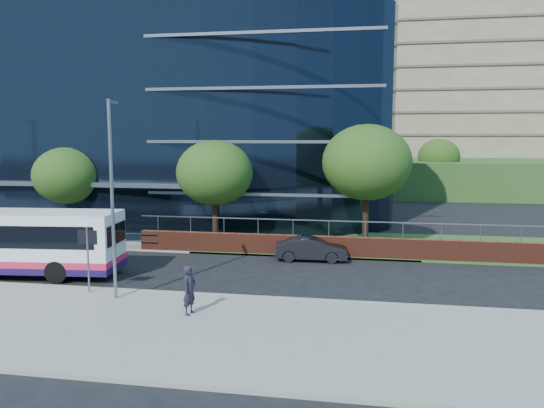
% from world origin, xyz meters
% --- Properties ---
extents(ground, '(200.00, 200.00, 0.00)m').
position_xyz_m(ground, '(0.00, 0.00, 0.00)').
color(ground, black).
rests_on(ground, ground).
extents(kerb, '(80.00, 0.25, 0.16)m').
position_xyz_m(kerb, '(0.00, -1.00, 0.08)').
color(kerb, gray).
rests_on(kerb, ground).
extents(yellow_line_outer, '(80.00, 0.08, 0.01)m').
position_xyz_m(yellow_line_outer, '(0.00, -0.80, 0.01)').
color(yellow_line_outer, gold).
rests_on(yellow_line_outer, ground).
extents(yellow_line_inner, '(80.00, 0.08, 0.01)m').
position_xyz_m(yellow_line_inner, '(0.00, -0.65, 0.01)').
color(yellow_line_inner, gold).
rests_on(yellow_line_inner, ground).
extents(far_forecourt, '(50.00, 8.00, 0.10)m').
position_xyz_m(far_forecourt, '(-6.00, 11.00, 0.05)').
color(far_forecourt, gray).
rests_on(far_forecourt, ground).
extents(grass_verge, '(36.00, 8.00, 0.12)m').
position_xyz_m(grass_verge, '(24.00, 11.00, 0.06)').
color(grass_verge, '#2D511E').
rests_on(grass_verge, ground).
extents(glass_office, '(44.00, 23.10, 16.00)m').
position_xyz_m(glass_office, '(-4.00, 20.85, 8.00)').
color(glass_office, black).
rests_on(glass_office, ground).
extents(retaining_wall, '(34.00, 0.40, 2.11)m').
position_xyz_m(retaining_wall, '(20.00, 7.30, 0.61)').
color(retaining_wall, maroon).
rests_on(retaining_wall, ground).
extents(apartment_block, '(60.00, 42.00, 30.00)m').
position_xyz_m(apartment_block, '(32.00, 57.21, 11.11)').
color(apartment_block, '#2D511E').
rests_on(apartment_block, ground).
extents(street_sign, '(0.85, 0.09, 2.80)m').
position_xyz_m(street_sign, '(4.50, -1.59, 2.15)').
color(street_sign, slate).
rests_on(street_sign, pavement_near).
extents(tree_far_b, '(4.29, 4.29, 6.05)m').
position_xyz_m(tree_far_b, '(-3.00, 9.50, 4.21)').
color(tree_far_b, black).
rests_on(tree_far_b, ground).
extents(tree_far_c, '(4.62, 4.62, 6.51)m').
position_xyz_m(tree_far_c, '(7.00, 9.00, 4.54)').
color(tree_far_c, black).
rests_on(tree_far_c, ground).
extents(tree_far_d, '(5.28, 5.28, 7.44)m').
position_xyz_m(tree_far_d, '(16.00, 10.00, 5.19)').
color(tree_far_d, black).
rests_on(tree_far_d, ground).
extents(tree_dist_e, '(4.62, 4.62, 6.51)m').
position_xyz_m(tree_dist_e, '(24.00, 40.00, 4.54)').
color(tree_dist_e, black).
rests_on(tree_dist_e, ground).
extents(streetlight_east, '(0.15, 0.77, 8.00)m').
position_xyz_m(streetlight_east, '(6.00, -2.17, 4.44)').
color(streetlight_east, slate).
rests_on(streetlight_east, pavement_near).
extents(city_bus, '(11.78, 3.74, 3.14)m').
position_xyz_m(city_bus, '(-1.27, 0.74, 1.66)').
color(city_bus, white).
rests_on(city_bus, ground).
extents(parked_car, '(3.99, 1.57, 1.29)m').
position_xyz_m(parked_car, '(13.13, 6.40, 0.65)').
color(parked_car, black).
rests_on(parked_car, ground).
extents(pedestrian, '(0.58, 0.75, 1.83)m').
position_xyz_m(pedestrian, '(9.63, -3.59, 1.07)').
color(pedestrian, '#231C2B').
rests_on(pedestrian, pavement_near).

